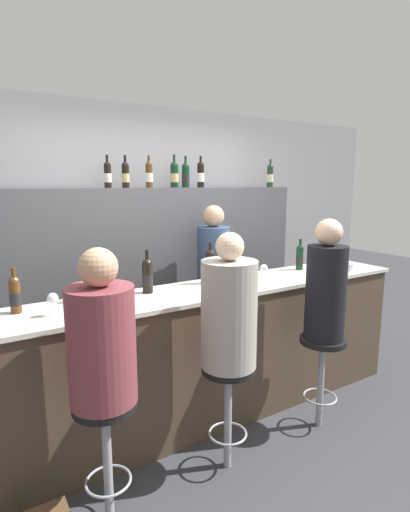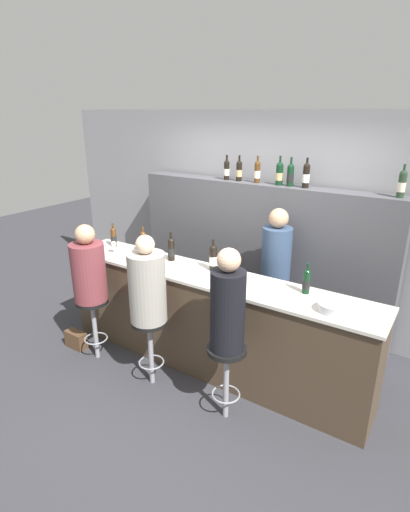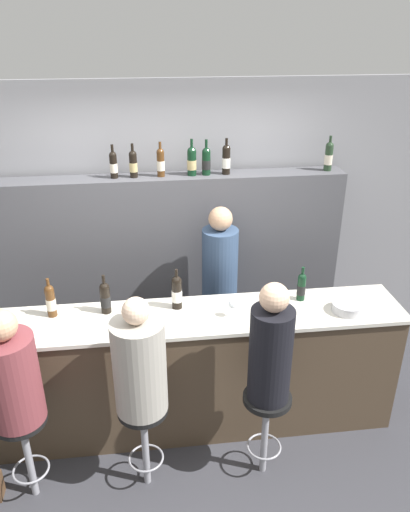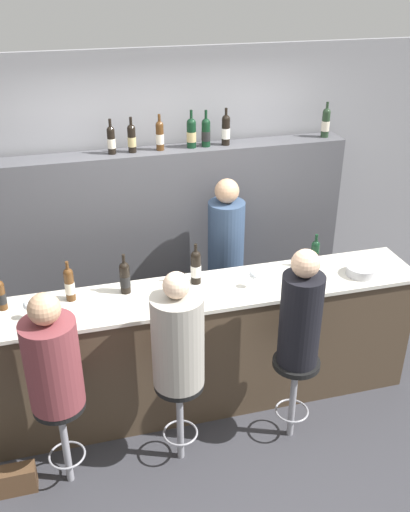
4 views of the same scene
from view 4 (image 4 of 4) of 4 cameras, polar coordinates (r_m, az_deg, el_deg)
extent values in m
plane|color=#333338|center=(4.69, 0.56, -16.19)|extent=(16.00, 16.00, 0.00)
cube|color=gray|center=(5.33, -4.09, 6.18)|extent=(6.40, 0.05, 2.60)
cube|color=#473828|center=(4.55, -0.30, -9.33)|extent=(3.37, 0.52, 1.03)
cube|color=beige|center=(4.25, -0.31, -3.64)|extent=(3.41, 0.56, 0.03)
cube|color=#4C4C51|center=(5.30, -3.46, 1.27)|extent=(3.20, 0.28, 1.80)
cylinder|color=#4C2D14|center=(4.23, -19.71, -3.88)|extent=(0.07, 0.07, 0.19)
cylinder|color=black|center=(4.23, -19.68, -3.99)|extent=(0.07, 0.07, 0.08)
cylinder|color=#4C2D14|center=(4.19, -13.38, -2.97)|extent=(0.07, 0.07, 0.22)
cylinder|color=beige|center=(4.20, -13.36, -3.10)|extent=(0.07, 0.07, 0.09)
sphere|color=#4C2D14|center=(4.14, -13.54, -1.65)|extent=(0.07, 0.07, 0.07)
cylinder|color=#4C2D14|center=(4.11, -13.62, -1.02)|extent=(0.02, 0.02, 0.08)
cylinder|color=black|center=(4.21, -8.00, -2.36)|extent=(0.08, 0.08, 0.21)
cylinder|color=black|center=(4.22, -7.99, -2.49)|extent=(0.08, 0.08, 0.08)
sphere|color=black|center=(4.16, -8.09, -1.11)|extent=(0.08, 0.08, 0.08)
cylinder|color=black|center=(4.13, -8.14, -0.39)|extent=(0.02, 0.02, 0.09)
cylinder|color=black|center=(4.29, -0.92, -1.33)|extent=(0.08, 0.08, 0.23)
cylinder|color=white|center=(4.29, -0.92, -1.47)|extent=(0.08, 0.08, 0.09)
sphere|color=black|center=(4.23, -0.93, 0.03)|extent=(0.08, 0.08, 0.08)
cylinder|color=black|center=(4.21, -0.94, 0.70)|extent=(0.02, 0.02, 0.08)
cylinder|color=black|center=(4.60, 10.92, 0.03)|extent=(0.07, 0.07, 0.19)
cylinder|color=black|center=(4.61, 10.90, -0.08)|extent=(0.07, 0.07, 0.08)
sphere|color=black|center=(4.56, 11.02, 1.11)|extent=(0.07, 0.07, 0.07)
cylinder|color=black|center=(4.53, 11.08, 1.69)|extent=(0.02, 0.02, 0.08)
cylinder|color=black|center=(4.86, -9.34, 11.18)|extent=(0.07, 0.07, 0.20)
cylinder|color=beige|center=(4.87, -9.33, 11.06)|extent=(0.07, 0.07, 0.08)
sphere|color=black|center=(4.84, -9.43, 12.31)|extent=(0.07, 0.07, 0.07)
cylinder|color=black|center=(4.82, -9.48, 12.92)|extent=(0.02, 0.02, 0.08)
cylinder|color=black|center=(4.88, -7.33, 11.39)|extent=(0.07, 0.07, 0.20)
cylinder|color=tan|center=(4.89, -7.32, 11.28)|extent=(0.07, 0.07, 0.08)
sphere|color=black|center=(4.86, -7.40, 12.53)|extent=(0.07, 0.07, 0.07)
cylinder|color=black|center=(4.84, -7.44, 13.15)|extent=(0.02, 0.02, 0.08)
cylinder|color=#4C2D14|center=(4.92, -4.53, 11.72)|extent=(0.07, 0.07, 0.21)
cylinder|color=beige|center=(4.92, -4.53, 11.60)|extent=(0.07, 0.07, 0.09)
sphere|color=#4C2D14|center=(4.89, -4.58, 12.93)|extent=(0.07, 0.07, 0.07)
cylinder|color=#4C2D14|center=(4.88, -4.60, 13.51)|extent=(0.02, 0.02, 0.08)
cylinder|color=black|center=(4.97, -1.37, 11.97)|extent=(0.08, 0.08, 0.21)
cylinder|color=tan|center=(4.98, -1.37, 11.85)|extent=(0.08, 0.08, 0.08)
sphere|color=black|center=(4.94, -1.38, 13.15)|extent=(0.08, 0.08, 0.08)
cylinder|color=black|center=(4.93, -1.39, 13.86)|extent=(0.02, 0.02, 0.09)
cylinder|color=black|center=(5.00, 0.09, 12.04)|extent=(0.08, 0.08, 0.21)
cylinder|color=black|center=(5.01, 0.09, 11.92)|extent=(0.08, 0.08, 0.08)
sphere|color=black|center=(4.98, 0.09, 13.17)|extent=(0.08, 0.08, 0.08)
cylinder|color=black|center=(4.96, 0.09, 13.86)|extent=(0.02, 0.02, 0.09)
cylinder|color=black|center=(5.05, 2.09, 12.29)|extent=(0.07, 0.07, 0.23)
cylinder|color=white|center=(5.05, 2.09, 12.17)|extent=(0.07, 0.07, 0.09)
sphere|color=black|center=(5.02, 2.12, 13.54)|extent=(0.07, 0.07, 0.07)
cylinder|color=black|center=(5.01, 2.13, 14.14)|extent=(0.02, 0.02, 0.08)
cylinder|color=#233823|center=(5.39, 11.96, 12.73)|extent=(0.07, 0.07, 0.22)
cylinder|color=beige|center=(5.40, 11.95, 12.61)|extent=(0.07, 0.07, 0.09)
sphere|color=#233823|center=(5.37, 12.08, 13.89)|extent=(0.07, 0.07, 0.07)
cylinder|color=#233823|center=(5.35, 12.13, 14.43)|extent=(0.02, 0.02, 0.08)
cylinder|color=silver|center=(4.11, -17.11, -5.99)|extent=(0.07, 0.07, 0.00)
cylinder|color=silver|center=(4.09, -17.18, -5.53)|extent=(0.01, 0.01, 0.07)
sphere|color=silver|center=(4.05, -17.31, -4.74)|extent=(0.07, 0.07, 0.07)
cylinder|color=silver|center=(4.30, 4.82, -3.10)|extent=(0.07, 0.07, 0.00)
cylinder|color=silver|center=(4.28, 4.84, -2.65)|extent=(0.01, 0.01, 0.07)
sphere|color=silver|center=(4.25, 4.87, -1.88)|extent=(0.07, 0.07, 0.07)
cylinder|color=#B7B7BC|center=(4.60, 15.35, -1.40)|extent=(0.24, 0.24, 0.07)
cube|color=white|center=(4.11, -1.89, -4.58)|extent=(0.21, 0.30, 0.00)
cylinder|color=gray|center=(4.17, -13.79, -17.83)|extent=(0.05, 0.05, 0.67)
torus|color=gray|center=(4.24, -13.63, -18.78)|extent=(0.25, 0.25, 0.02)
cylinder|color=black|center=(3.93, -14.38, -14.20)|extent=(0.34, 0.34, 0.04)
cylinder|color=brown|center=(3.72, -14.98, -10.41)|extent=(0.35, 0.35, 0.62)
sphere|color=tan|center=(3.49, -15.79, -5.12)|extent=(0.20, 0.20, 0.20)
cylinder|color=gray|center=(4.21, -2.51, -16.27)|extent=(0.05, 0.05, 0.67)
torus|color=gray|center=(4.28, -2.48, -17.24)|extent=(0.25, 0.25, 0.02)
cylinder|color=black|center=(3.97, -2.62, -12.61)|extent=(0.34, 0.34, 0.04)
cylinder|color=gray|center=(3.75, -2.73, -8.48)|extent=(0.35, 0.35, 0.67)
sphere|color=beige|center=(3.52, -2.89, -2.94)|extent=(0.17, 0.17, 0.17)
cylinder|color=gray|center=(4.42, 8.76, -14.09)|extent=(0.05, 0.05, 0.67)
torus|color=gray|center=(4.49, 8.67, -15.04)|extent=(0.25, 0.25, 0.02)
cylinder|color=black|center=(4.19, 9.11, -10.49)|extent=(0.34, 0.34, 0.04)
cylinder|color=black|center=(3.98, 9.50, -6.34)|extent=(0.29, 0.29, 0.69)
sphere|color=#D8AD8C|center=(3.75, 10.03, -0.74)|extent=(0.19, 0.19, 0.19)
cylinder|color=#334766|center=(5.12, 2.04, -2.04)|extent=(0.32, 0.32, 1.43)
sphere|color=tan|center=(4.76, 2.21, 6.52)|extent=(0.21, 0.21, 0.21)
cube|color=#513823|center=(4.37, -18.30, -20.45)|extent=(0.26, 0.12, 0.20)
camera|label=1|loc=(1.93, -35.68, -27.41)|focal=28.00mm
camera|label=2|loc=(3.03, 62.91, -0.92)|focal=28.00mm
camera|label=3|loc=(0.82, 47.13, 5.65)|focal=35.00mm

